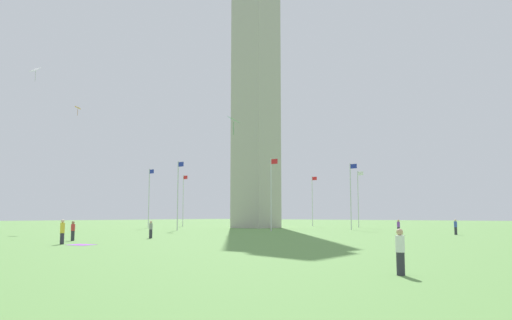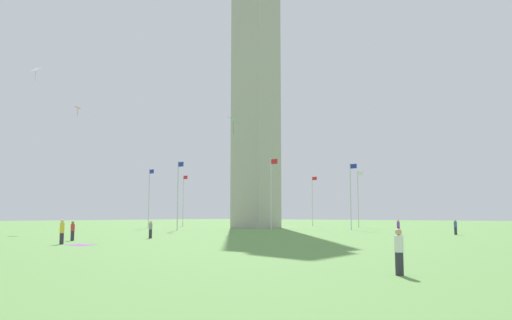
{
  "view_description": "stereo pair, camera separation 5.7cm",
  "coord_description": "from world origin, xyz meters",
  "px_view_note": "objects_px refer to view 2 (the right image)",
  "views": [
    {
      "loc": [
        51.21,
        -64.42,
        2.11
      ],
      "look_at": [
        0.0,
        0.0,
        11.11
      ],
      "focal_mm": 35.25,
      "sensor_mm": 36.0,
      "label": 1
    },
    {
      "loc": [
        51.26,
        -64.38,
        2.11
      ],
      "look_at": [
        0.0,
        0.0,
        11.11
      ],
      "focal_mm": 35.25,
      "sensor_mm": 36.0,
      "label": 2
    }
  ],
  "objects_px": {
    "flagpole_n": "(351,194)",
    "person_gray_shirt": "(151,229)",
    "flagpole_ne": "(358,197)",
    "kite_orange_diamond": "(78,108)",
    "person_purple_shirt": "(398,227)",
    "flagpole_se": "(246,199)",
    "person_yellow_shirt": "(62,232)",
    "obelisk_monument": "(256,66)",
    "flagpole_e": "(313,199)",
    "person_white_shirt": "(399,252)",
    "flagpole_nw": "(271,191)",
    "flagpole_s": "(183,198)",
    "kite_green_diamond": "(234,120)",
    "flagpole_sw": "(149,196)",
    "kite_white_diamond": "(36,70)",
    "flagpole_w": "(178,193)",
    "person_red_shirt": "(73,231)",
    "picnic_blanket_near_first_person": "(81,245)",
    "person_blue_shirt": "(455,227)"
  },
  "relations": [
    {
      "from": "person_purple_shirt",
      "to": "kite_white_diamond",
      "type": "bearing_deg",
      "value": 82.1
    },
    {
      "from": "flagpole_n",
      "to": "person_purple_shirt",
      "type": "distance_m",
      "value": 17.88
    },
    {
      "from": "flagpole_s",
      "to": "kite_green_diamond",
      "type": "xyz_separation_m",
      "value": [
        24.26,
        -13.8,
        9.77
      ]
    },
    {
      "from": "person_red_shirt",
      "to": "flagpole_nw",
      "type": "bearing_deg",
      "value": -42.14
    },
    {
      "from": "person_purple_shirt",
      "to": "kite_white_diamond",
      "type": "xyz_separation_m",
      "value": [
        -33.67,
        -23.46,
        18.09
      ]
    },
    {
      "from": "person_gray_shirt",
      "to": "picnic_blanket_near_first_person",
      "type": "distance_m",
      "value": 10.38
    },
    {
      "from": "flagpole_s",
      "to": "kite_orange_diamond",
      "type": "distance_m",
      "value": 29.72
    },
    {
      "from": "flagpole_se",
      "to": "person_purple_shirt",
      "type": "relative_size",
      "value": 5.9
    },
    {
      "from": "flagpole_n",
      "to": "flagpole_w",
      "type": "relative_size",
      "value": 1.0
    },
    {
      "from": "flagpole_sw",
      "to": "person_blue_shirt",
      "type": "xyz_separation_m",
      "value": [
        46.5,
        3.09,
        -4.31
      ]
    },
    {
      "from": "flagpole_ne",
      "to": "flagpole_w",
      "type": "xyz_separation_m",
      "value": [
        -12.19,
        -29.42,
        0.0
      ]
    },
    {
      "from": "person_white_shirt",
      "to": "flagpole_nw",
      "type": "bearing_deg",
      "value": -28.99
    },
    {
      "from": "flagpole_s",
      "to": "flagpole_nw",
      "type": "bearing_deg",
      "value": -22.5
    },
    {
      "from": "picnic_blanket_near_first_person",
      "to": "person_white_shirt",
      "type": "bearing_deg",
      "value": -7.41
    },
    {
      "from": "flagpole_se",
      "to": "picnic_blanket_near_first_person",
      "type": "distance_m",
      "value": 64.54
    },
    {
      "from": "kite_white_diamond",
      "to": "obelisk_monument",
      "type": "bearing_deg",
      "value": 83.22
    },
    {
      "from": "flagpole_e",
      "to": "kite_orange_diamond",
      "type": "xyz_separation_m",
      "value": [
        -10.43,
        -43.73,
        11.63
      ]
    },
    {
      "from": "obelisk_monument",
      "to": "person_blue_shirt",
      "type": "height_order",
      "value": "obelisk_monument"
    },
    {
      "from": "flagpole_ne",
      "to": "person_gray_shirt",
      "type": "distance_m",
      "value": 46.94
    },
    {
      "from": "flagpole_ne",
      "to": "flagpole_sw",
      "type": "relative_size",
      "value": 1.0
    },
    {
      "from": "flagpole_w",
      "to": "person_red_shirt",
      "type": "height_order",
      "value": "flagpole_w"
    },
    {
      "from": "flagpole_se",
      "to": "flagpole_sw",
      "type": "bearing_deg",
      "value": -90.0
    },
    {
      "from": "obelisk_monument",
      "to": "flagpole_nw",
      "type": "xyz_separation_m",
      "value": [
        12.24,
        -12.19,
        -21.92
      ]
    },
    {
      "from": "person_red_shirt",
      "to": "flagpole_se",
      "type": "bearing_deg",
      "value": -19.16
    },
    {
      "from": "flagpole_s",
      "to": "person_white_shirt",
      "type": "height_order",
      "value": "flagpole_s"
    },
    {
      "from": "flagpole_se",
      "to": "person_blue_shirt",
      "type": "xyz_separation_m",
      "value": [
        46.5,
        -21.29,
        -4.31
      ]
    },
    {
      "from": "flagpole_nw",
      "to": "person_yellow_shirt",
      "type": "relative_size",
      "value": 5.32
    },
    {
      "from": "flagpole_s",
      "to": "kite_white_diamond",
      "type": "height_order",
      "value": "kite_white_diamond"
    },
    {
      "from": "flagpole_w",
      "to": "person_gray_shirt",
      "type": "xyz_separation_m",
      "value": [
        15.15,
        -17.22,
        -4.34
      ]
    },
    {
      "from": "person_yellow_shirt",
      "to": "person_white_shirt",
      "type": "relative_size",
      "value": 1.09
    },
    {
      "from": "obelisk_monument",
      "to": "flagpole_s",
      "type": "height_order",
      "value": "obelisk_monument"
    },
    {
      "from": "person_gray_shirt",
      "to": "person_red_shirt",
      "type": "bearing_deg",
      "value": 122.5
    },
    {
      "from": "flagpole_s",
      "to": "flagpole_nw",
      "type": "height_order",
      "value": "same"
    },
    {
      "from": "flagpole_se",
      "to": "person_yellow_shirt",
      "type": "bearing_deg",
      "value": -62.39
    },
    {
      "from": "picnic_blanket_near_first_person",
      "to": "flagpole_sw",
      "type": "bearing_deg",
      "value": 134.53
    },
    {
      "from": "person_yellow_shirt",
      "to": "kite_green_diamond",
      "type": "distance_m",
      "value": 35.33
    },
    {
      "from": "person_red_shirt",
      "to": "kite_white_diamond",
      "type": "xyz_separation_m",
      "value": [
        -17.91,
        5.42,
        18.09
      ]
    },
    {
      "from": "kite_green_diamond",
      "to": "kite_white_diamond",
      "type": "xyz_separation_m",
      "value": [
        -11.34,
        -22.07,
        3.98
      ]
    },
    {
      "from": "obelisk_monument",
      "to": "flagpole_n",
      "type": "relative_size",
      "value": 5.72
    },
    {
      "from": "flagpole_e",
      "to": "person_yellow_shirt",
      "type": "relative_size",
      "value": 5.32
    },
    {
      "from": "kite_orange_diamond",
      "to": "person_white_shirt",
      "type": "bearing_deg",
      "value": -20.88
    },
    {
      "from": "obelisk_monument",
      "to": "person_yellow_shirt",
      "type": "height_order",
      "value": "obelisk_monument"
    },
    {
      "from": "flagpole_se",
      "to": "kite_orange_diamond",
      "type": "xyz_separation_m",
      "value": [
        1.76,
        -38.68,
        11.63
      ]
    },
    {
      "from": "person_blue_shirt",
      "to": "kite_orange_diamond",
      "type": "relative_size",
      "value": 1.29
    },
    {
      "from": "obelisk_monument",
      "to": "flagpole_sw",
      "type": "relative_size",
      "value": 5.72
    },
    {
      "from": "flagpole_ne",
      "to": "kite_orange_diamond",
      "type": "bearing_deg",
      "value": -120.31
    },
    {
      "from": "flagpole_ne",
      "to": "person_blue_shirt",
      "type": "bearing_deg",
      "value": -43.9
    },
    {
      "from": "obelisk_monument",
      "to": "flagpole_e",
      "type": "bearing_deg",
      "value": 89.83
    },
    {
      "from": "obelisk_monument",
      "to": "flagpole_sw",
      "type": "xyz_separation_m",
      "value": [
        -12.14,
        -12.19,
        -21.92
      ]
    },
    {
      "from": "flagpole_n",
      "to": "person_gray_shirt",
      "type": "height_order",
      "value": "flagpole_n"
    }
  ]
}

